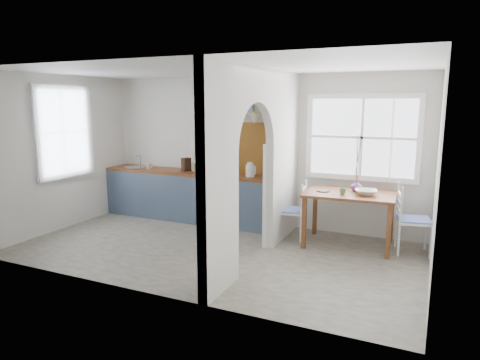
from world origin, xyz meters
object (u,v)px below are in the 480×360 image
at_px(chair_right, 414,219).
at_px(kettle, 250,169).
at_px(dining_table, 349,219).
at_px(vase, 357,186).
at_px(chair_left, 291,210).

distance_m(chair_right, kettle, 2.68).
height_order(dining_table, vase, vase).
xyz_separation_m(chair_right, vase, (-0.84, 0.10, 0.40)).
bearing_deg(vase, dining_table, -112.88).
relative_size(dining_table, vase, 7.57).
bearing_deg(dining_table, vase, 64.67).
height_order(chair_right, vase, chair_right).
bearing_deg(vase, chair_left, -169.61).
distance_m(dining_table, chair_left, 0.90).
relative_size(chair_left, kettle, 3.73).
relative_size(chair_left, vase, 5.35).
xyz_separation_m(chair_left, kettle, (-0.82, 0.25, 0.56)).
distance_m(dining_table, vase, 0.52).
height_order(dining_table, chair_right, chair_right).
xyz_separation_m(dining_table, vase, (0.07, 0.16, 0.49)).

